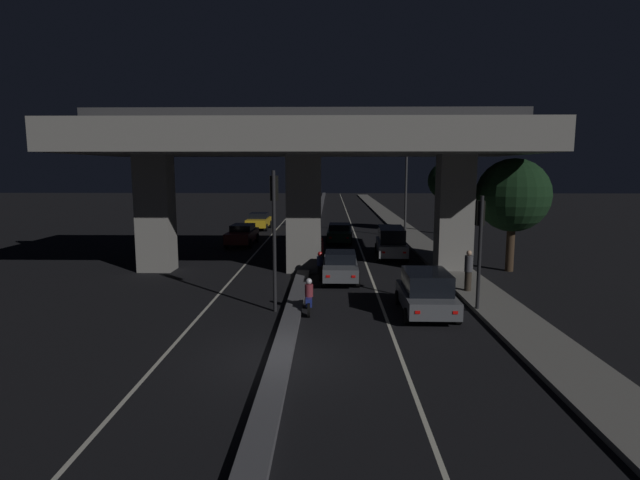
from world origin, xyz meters
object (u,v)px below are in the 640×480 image
(car_silver_third, at_px, (391,241))
(pedestrian_on_sidewalk, at_px, (468,270))
(traffic_light_left_of_median, at_px, (274,217))
(motorcycle_black_filtering_mid, at_px, (320,267))
(car_dark_green_fourth, at_px, (340,233))
(car_dark_red_lead_oncoming, at_px, (242,234))
(street_lamp, at_px, (403,182))
(motorcycle_red_filtering_far, at_px, (321,250))
(motorcycle_blue_filtering_near, at_px, (309,298))
(traffic_light_right_of_median, at_px, (480,233))
(car_grey_second, at_px, (340,266))
(car_grey_lead, at_px, (426,292))
(car_taxi_yellow_second_oncoming, at_px, (259,221))

(car_silver_third, height_order, pedestrian_on_sidewalk, pedestrian_on_sidewalk)
(traffic_light_left_of_median, distance_m, motorcycle_black_filtering_mid, 6.79)
(car_dark_green_fourth, bearing_deg, car_dark_red_lead_oncoming, 104.48)
(street_lamp, height_order, motorcycle_red_filtering_far, street_lamp)
(motorcycle_blue_filtering_near, bearing_deg, motorcycle_red_filtering_far, -2.83)
(traffic_light_right_of_median, bearing_deg, car_grey_second, 134.08)
(car_grey_lead, height_order, car_grey_second, car_grey_lead)
(traffic_light_left_of_median, relative_size, car_dark_green_fourth, 1.14)
(street_lamp, distance_m, car_dark_red_lead_oncoming, 13.58)
(car_dark_red_lead_oncoming, bearing_deg, car_taxi_yellow_second_oncoming, -177.54)
(pedestrian_on_sidewalk, bearing_deg, traffic_light_left_of_median, -161.46)
(street_lamp, relative_size, car_taxi_yellow_second_oncoming, 1.85)
(motorcycle_black_filtering_mid, height_order, motorcycle_red_filtering_far, motorcycle_black_filtering_mid)
(traffic_light_left_of_median, bearing_deg, motorcycle_black_filtering_mid, 74.23)
(car_grey_second, xyz_separation_m, car_dark_red_lead_oncoming, (-6.94, 11.50, 0.05))
(traffic_light_left_of_median, bearing_deg, car_dark_red_lead_oncoming, 104.19)
(car_dark_green_fourth, bearing_deg, car_grey_second, -178.78)
(car_taxi_yellow_second_oncoming, bearing_deg, car_dark_green_fourth, 43.02)
(motorcycle_red_filtering_far, height_order, pedestrian_on_sidewalk, pedestrian_on_sidewalk)
(traffic_light_left_of_median, distance_m, car_grey_lead, 6.54)
(traffic_light_left_of_median, distance_m, motorcycle_red_filtering_far, 11.67)
(traffic_light_right_of_median, xyz_separation_m, car_grey_lead, (-2.03, -0.31, -2.26))
(motorcycle_black_filtering_mid, bearing_deg, car_silver_third, -37.64)
(car_grey_second, distance_m, car_taxi_yellow_second_oncoming, 22.25)
(motorcycle_blue_filtering_near, bearing_deg, car_taxi_yellow_second_oncoming, 10.63)
(street_lamp, bearing_deg, motorcycle_red_filtering_far, -121.82)
(traffic_light_right_of_median, bearing_deg, car_silver_third, 98.81)
(motorcycle_blue_filtering_near, distance_m, motorcycle_red_filtering_far, 11.40)
(traffic_light_left_of_median, bearing_deg, motorcycle_blue_filtering_near, -11.23)
(car_grey_second, relative_size, motorcycle_red_filtering_far, 2.42)
(car_dark_red_lead_oncoming, xyz_separation_m, motorcycle_black_filtering_mid, (5.91, -11.10, -0.20))
(motorcycle_black_filtering_mid, bearing_deg, car_taxi_yellow_second_oncoming, 13.22)
(car_grey_second, distance_m, car_dark_red_lead_oncoming, 13.43)
(car_silver_third, relative_size, car_dark_green_fourth, 1.01)
(traffic_light_left_of_median, relative_size, motorcycle_black_filtering_mid, 2.95)
(car_dark_green_fourth, bearing_deg, car_grey_lead, -168.84)
(traffic_light_left_of_median, xyz_separation_m, motorcycle_red_filtering_far, (1.59, 11.13, -3.14))
(traffic_light_right_of_median, height_order, car_silver_third, traffic_light_right_of_median)
(car_dark_green_fourth, bearing_deg, motorcycle_black_filtering_mid, 176.57)
(car_silver_third, bearing_deg, street_lamp, -9.28)
(motorcycle_black_filtering_mid, bearing_deg, car_dark_green_fourth, -8.67)
(street_lamp, height_order, car_grey_second, street_lamp)
(car_dark_green_fourth, height_order, motorcycle_black_filtering_mid, car_dark_green_fourth)
(motorcycle_blue_filtering_near, xyz_separation_m, motorcycle_black_filtering_mid, (0.30, 6.07, 0.01))
(car_silver_third, relative_size, motorcycle_blue_filtering_near, 2.81)
(motorcycle_blue_filtering_near, bearing_deg, car_grey_lead, -91.95)
(car_grey_lead, relative_size, car_taxi_yellow_second_oncoming, 0.97)
(car_dark_green_fourth, bearing_deg, pedestrian_on_sidewalk, -158.80)
(traffic_light_right_of_median, distance_m, pedestrian_on_sidewalk, 3.46)
(car_dark_green_fourth, distance_m, motorcycle_blue_filtering_near, 18.80)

